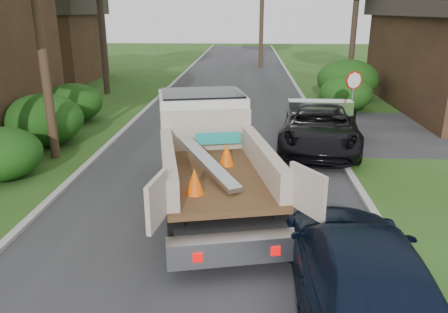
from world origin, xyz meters
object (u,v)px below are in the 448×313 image
at_px(flatbed_truck, 207,143).
at_px(navy_suv, 359,270).
at_px(stop_sign, 353,88).
at_px(black_pickup, 320,126).
at_px(house_left_far, 41,36).

relative_size(flatbed_truck, navy_suv, 1.36).
distance_m(stop_sign, black_pickup, 3.01).
bearing_deg(house_left_far, black_pickup, -41.93).
height_order(black_pickup, navy_suv, black_pickup).
bearing_deg(navy_suv, flatbed_truck, -58.80).
height_order(house_left_far, black_pickup, house_left_far).
xyz_separation_m(stop_sign, black_pickup, (-1.60, -2.36, -0.97)).
bearing_deg(black_pickup, navy_suv, -85.71).
xyz_separation_m(house_left_far, flatbed_truck, (13.43, -19.63, -1.67)).
distance_m(house_left_far, flatbed_truck, 23.84).
distance_m(black_pickup, navy_suv, 9.18).
relative_size(house_left_far, flatbed_truck, 1.06).
relative_size(stop_sign, navy_suv, 0.47).
bearing_deg(house_left_far, flatbed_truck, -55.62).
height_order(stop_sign, navy_suv, stop_sign).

